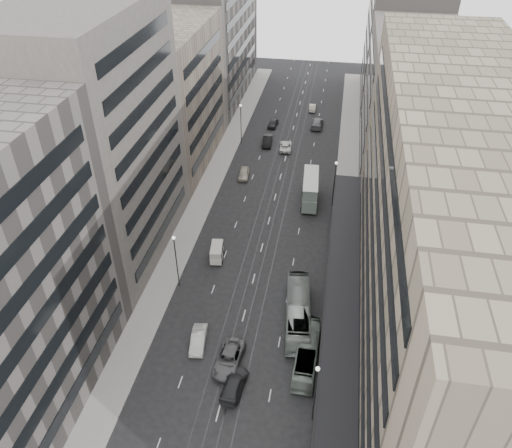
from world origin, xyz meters
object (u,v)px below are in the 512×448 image
Objects in this scene: bus_near at (307,353)px; double_decker at (310,189)px; panel_van at (217,252)px; sedan_1 at (198,340)px; sedan_2 at (229,359)px; bus_far at (298,311)px.

double_decker is (-2.55, 33.28, 1.17)m from bus_near.
panel_van is 0.81× the size of sedan_1.
sedan_2 is (-6.16, -35.17, -1.73)m from double_decker.
bus_far is 2.07× the size of sedan_2.
double_decker is 20.98m from panel_van.
bus_far reaches higher than bus_near.
bus_far is 2.62× the size of sedan_1.
double_decker is at bearing 65.35° from sedan_1.
bus_near is 1.66× the size of sedan_2.
sedan_2 is (-7.05, -7.84, -0.88)m from bus_far.
bus_near is 33.40m from double_decker.
bus_far is at bearing 19.55° from sedan_1.
bus_far is 12.59m from sedan_1.
bus_near is at bearing -8.55° from sedan_1.
bus_near is 6.18m from bus_far.
double_decker is at bearing 47.86° from panel_van.
sedan_2 is (5.69, -17.89, -0.43)m from panel_van.
sedan_1 is (-10.30, -33.00, -1.78)m from double_decker.
bus_far is at bearing -72.82° from bus_near.
sedan_1 is (-12.85, 0.28, -0.61)m from bus_near.
sedan_1 is (1.54, -15.73, -0.48)m from panel_van.
sedan_1 is at bearing 157.03° from sedan_2.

